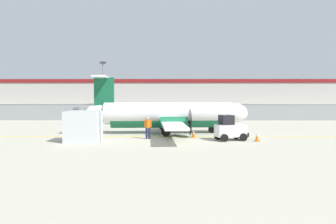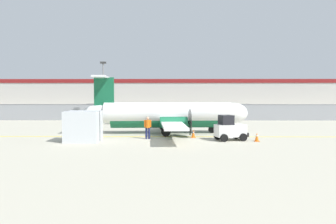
{
  "view_description": "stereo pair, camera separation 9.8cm",
  "coord_description": "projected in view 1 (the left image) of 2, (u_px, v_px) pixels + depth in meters",
  "views": [
    {
      "loc": [
        -0.25,
        -24.12,
        3.45
      ],
      "look_at": [
        -0.47,
        5.34,
        1.8
      ],
      "focal_mm": 35.0,
      "sensor_mm": 36.0,
      "label": 1
    },
    {
      "loc": [
        -0.16,
        -24.12,
        3.45
      ],
      "look_at": [
        -0.47,
        5.34,
        1.8
      ],
      "focal_mm": 35.0,
      "sensor_mm": 36.0,
      "label": 2
    }
  ],
  "objects": [
    {
      "name": "parking_lot_strip",
      "position": [
        172.0,
        114.0,
        53.72
      ],
      "size": [
        98.0,
        17.0,
        0.12
      ],
      "color": "#38383A",
      "rests_on": "ground"
    },
    {
      "name": "traffic_cone_near_left",
      "position": [
        193.0,
        134.0,
        25.73
      ],
      "size": [
        0.36,
        0.36,
        0.64
      ],
      "color": "orange",
      "rests_on": "ground"
    },
    {
      "name": "commuter_airplane",
      "position": [
        171.0,
        115.0,
        28.53
      ],
      "size": [
        14.44,
        16.07,
        4.92
      ],
      "rotation": [
        0.0,
        0.0,
        0.07
      ],
      "color": "white",
      "rests_on": "ground"
    },
    {
      "name": "apron_light_pole",
      "position": [
        103.0,
        87.0,
        39.12
      ],
      "size": [
        0.7,
        0.3,
        7.27
      ],
      "color": "slate",
      "rests_on": "ground"
    },
    {
      "name": "background_building",
      "position": [
        172.0,
        95.0,
        72.0
      ],
      "size": [
        91.0,
        8.1,
        6.5
      ],
      "color": "beige",
      "rests_on": "ground"
    },
    {
      "name": "ground_plane",
      "position": [
        174.0,
        137.0,
        26.27
      ],
      "size": [
        140.0,
        140.0,
        0.01
      ],
      "color": "#B2AD99"
    },
    {
      "name": "parked_car_3",
      "position": [
        243.0,
        109.0,
        55.37
      ],
      "size": [
        4.39,
        2.43,
        1.58
      ],
      "rotation": [
        0.0,
        0.0,
        3.27
      ],
      "color": "gray",
      "rests_on": "parking_lot_strip"
    },
    {
      "name": "cargo_container",
      "position": [
        83.0,
        126.0,
        23.54
      ],
      "size": [
        2.44,
        2.02,
        2.2
      ],
      "rotation": [
        0.0,
        0.0,
        -0.01
      ],
      "color": "silver",
      "rests_on": "ground"
    },
    {
      "name": "ground_crew_worker",
      "position": [
        148.0,
        126.0,
        24.95
      ],
      "size": [
        0.55,
        0.37,
        1.7
      ],
      "rotation": [
        0.0,
        0.0,
        4.79
      ],
      "color": "#191E4C",
      "rests_on": "ground"
    },
    {
      "name": "parked_car_0",
      "position": [
        93.0,
        108.0,
        56.98
      ],
      "size": [
        4.28,
        2.17,
        1.58
      ],
      "rotation": [
        0.0,
        0.0,
        3.09
      ],
      "color": "navy",
      "rests_on": "parking_lot_strip"
    },
    {
      "name": "perimeter_fence",
      "position": [
        172.0,
        112.0,
        42.18
      ],
      "size": [
        98.0,
        0.1,
        2.1
      ],
      "color": "gray",
      "rests_on": "ground"
    },
    {
      "name": "baggage_tug",
      "position": [
        230.0,
        129.0,
        24.16
      ],
      "size": [
        2.53,
        1.84,
        1.88
      ],
      "rotation": [
        0.0,
        0.0,
        0.24
      ],
      "color": "silver",
      "rests_on": "ground"
    },
    {
      "name": "parked_car_1",
      "position": [
        150.0,
        111.0,
        48.47
      ],
      "size": [
        4.35,
        2.33,
        1.58
      ],
      "rotation": [
        0.0,
        0.0,
        0.1
      ],
      "color": "navy",
      "rests_on": "parking_lot_strip"
    },
    {
      "name": "parked_car_2",
      "position": [
        198.0,
        110.0,
        50.52
      ],
      "size": [
        4.34,
        2.32,
        1.58
      ],
      "rotation": [
        0.0,
        0.0,
        3.05
      ],
      "color": "slate",
      "rests_on": "parking_lot_strip"
    },
    {
      "name": "traffic_cone_near_right",
      "position": [
        257.0,
        137.0,
        23.68
      ],
      "size": [
        0.36,
        0.36,
        0.64
      ],
      "color": "orange",
      "rests_on": "ground"
    }
  ]
}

